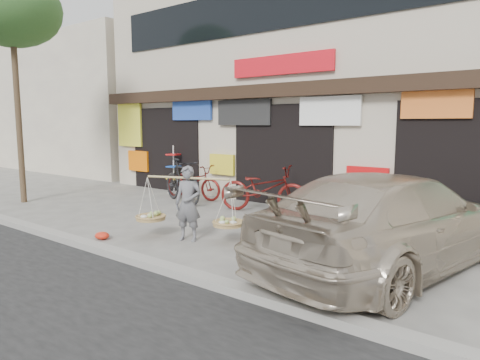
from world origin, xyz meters
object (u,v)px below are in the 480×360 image
Objects in this scene: street_tree at (11,11)px; suv at (391,221)px; bike_0 at (193,182)px; display_rack at (174,174)px; bike_2 at (263,189)px; bike_1 at (182,181)px; street_vendor at (188,207)px.

suv is (10.02, 0.71, -4.44)m from street_tree.
bike_0 is 1.30m from display_rack.
bike_0 is 0.86× the size of bike_2.
bike_1 is 0.90× the size of bike_2.
street_vendor is 0.91× the size of bike_2.
bike_2 is at bearing -102.52° from bike_0.
display_rack is (-4.27, 3.71, -0.03)m from street_vendor.
street_tree is 10.98m from suv.
street_tree is 6.66m from bike_0.
bike_0 is at bearing -18.49° from display_rack.
suv reaches higher than bike_1.
suv is at bearing -137.30° from bike_2.
street_tree is at bearing 15.50° from suv.
street_vendor is 1.36× the size of display_rack.
bike_0 is 0.58m from bike_1.
street_vendor reaches higher than bike_1.
street_tree reaches higher than suv.
street_tree is 7.91m from street_vendor.
bike_1 is at bearing -5.71° from suv.
display_rack is (-3.92, 0.71, 0.02)m from bike_2.
bike_2 reaches higher than bike_0.
street_vendor is at bearing -115.02° from bike_1.
display_rack is at bearing 72.37° from bike_1.
street_vendor is at bearing -0.34° from street_tree.
suv is (3.88, -2.26, 0.15)m from bike_2.
bike_0 is 0.95× the size of bike_1.
suv is 8.35m from display_rack.
bike_2 is at bearing -65.98° from bike_1.
bike_2 is (2.57, 0.26, -0.02)m from bike_1.
bike_2 is at bearing -10.20° from display_rack.
street_tree is 1.14× the size of suv.
street_tree reaches higher than display_rack.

